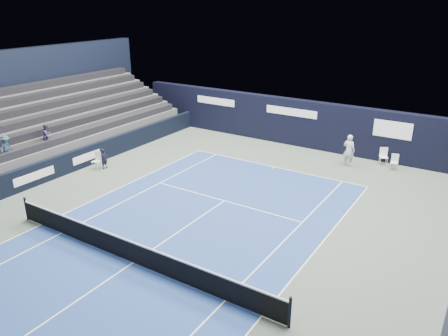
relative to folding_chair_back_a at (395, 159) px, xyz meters
The scene contains 12 objects.
ground 14.66m from the folding_chair_back_a, 114.23° to the right, with size 48.00×48.00×0.00m, color #4B5950.
court_surface 16.50m from the folding_chair_back_a, 111.37° to the right, with size 10.97×23.77×0.01m, color navy.
folding_chair_back_a is the anchor object (origin of this frame).
folding_chair_back_b 0.87m from the folding_chair_back_a, 148.55° to the left, with size 0.59×0.58×1.03m.
line_judge_chair 17.27m from the folding_chair_back_a, 147.72° to the right, with size 0.49×0.47×1.00m.
line_judge 16.87m from the folding_chair_back_a, 147.72° to the right, with size 0.44×0.29×1.22m, color black.
court_markings 16.50m from the folding_chair_back_a, 111.37° to the right, with size 11.03×23.83×0.00m.
tennis_net 16.49m from the folding_chair_back_a, 111.37° to the right, with size 12.90×0.10×1.10m.
back_sponsor_wall 6.18m from the folding_chair_back_a, 169.22° to the left, with size 26.00×0.63×3.10m.
side_barrier_left 18.12m from the folding_chair_back_a, 148.83° to the right, with size 0.33×22.00×1.20m.
spectator_stand 21.06m from the folding_chair_back_a, 156.52° to the right, with size 6.00×18.00×6.40m.
tennis_player 2.63m from the folding_chair_back_a, 160.32° to the right, with size 0.74×0.87×1.91m.
Camera 1 is at (10.43, -9.96, 9.30)m, focal length 35.00 mm.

